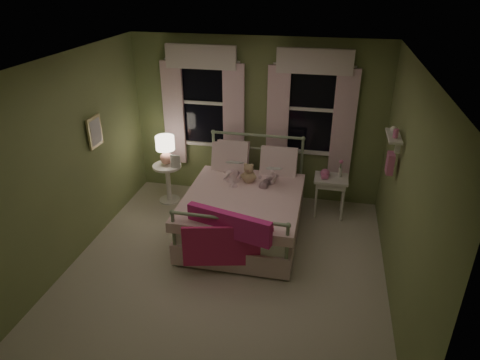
% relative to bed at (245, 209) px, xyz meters
% --- Properties ---
extents(room_shell, '(4.20, 4.20, 4.20)m').
position_rel_bed_xyz_m(room_shell, '(-0.06, -0.90, 0.92)').
color(room_shell, beige).
rests_on(room_shell, ground).
extents(bed, '(1.58, 2.04, 1.18)m').
position_rel_bed_xyz_m(bed, '(0.00, 0.00, 0.00)').
color(bed, white).
rests_on(bed, ground).
extents(pink_throw, '(1.09, 0.40, 0.71)m').
position_rel_bed_xyz_m(pink_throw, '(0.01, -1.02, 0.23)').
color(pink_throw, '#E02B89').
rests_on(pink_throw, bed).
extents(child_left, '(0.33, 0.26, 0.81)m').
position_rel_bed_xyz_m(child_left, '(-0.27, 0.43, 0.60)').
color(child_left, '#F7D1DD').
rests_on(child_left, bed).
extents(child_right, '(0.38, 0.32, 0.69)m').
position_rel_bed_xyz_m(child_right, '(0.29, 0.43, 0.54)').
color(child_right, '#F7D1DD').
rests_on(child_right, bed).
extents(book_left, '(0.21, 0.13, 0.26)m').
position_rel_bed_xyz_m(book_left, '(-0.27, 0.18, 0.59)').
color(book_left, beige).
rests_on(book_left, child_left).
extents(book_right, '(0.20, 0.12, 0.26)m').
position_rel_bed_xyz_m(book_right, '(0.29, 0.18, 0.54)').
color(book_right, beige).
rests_on(book_right, child_right).
extents(teddy_bear, '(0.24, 0.20, 0.32)m').
position_rel_bed_xyz_m(teddy_bear, '(0.01, 0.27, 0.42)').
color(teddy_bear, tan).
rests_on(teddy_bear, bed).
extents(nightstand_left, '(0.46, 0.46, 0.65)m').
position_rel_bed_xyz_m(nightstand_left, '(-1.40, 0.63, 0.04)').
color(nightstand_left, white).
rests_on(nightstand_left, ground).
extents(table_lamp, '(0.30, 0.30, 0.47)m').
position_rel_bed_xyz_m(table_lamp, '(-1.40, 0.63, 0.58)').
color(table_lamp, '#EFA18D').
rests_on(table_lamp, nightstand_left).
extents(book_nightstand, '(0.18, 0.23, 0.02)m').
position_rel_bed_xyz_m(book_nightstand, '(-1.30, 0.55, 0.28)').
color(book_nightstand, beige).
rests_on(book_nightstand, nightstand_left).
extents(nightstand_right, '(0.50, 0.40, 0.64)m').
position_rel_bed_xyz_m(nightstand_right, '(1.19, 0.72, 0.17)').
color(nightstand_right, white).
rests_on(nightstand_right, ground).
extents(pink_toy, '(0.14, 0.19, 0.14)m').
position_rel_bed_xyz_m(pink_toy, '(1.09, 0.72, 0.33)').
color(pink_toy, pink).
rests_on(pink_toy, nightstand_right).
extents(bud_vase, '(0.06, 0.06, 0.28)m').
position_rel_bed_xyz_m(bud_vase, '(1.31, 0.77, 0.41)').
color(bud_vase, white).
rests_on(bud_vase, nightstand_right).
extents(window_left, '(1.34, 0.13, 1.96)m').
position_rel_bed_xyz_m(window_left, '(-0.91, 1.13, 1.25)').
color(window_left, black).
rests_on(window_left, room_shell).
extents(window_right, '(1.34, 0.13, 1.96)m').
position_rel_bed_xyz_m(window_right, '(0.79, 1.13, 1.25)').
color(window_right, black).
rests_on(window_right, room_shell).
extents(wall_shelf, '(0.15, 0.50, 0.60)m').
position_rel_bed_xyz_m(wall_shelf, '(1.84, -0.20, 1.15)').
color(wall_shelf, white).
rests_on(wall_shelf, room_shell).
extents(framed_picture, '(0.03, 0.32, 0.42)m').
position_rel_bed_xyz_m(framed_picture, '(-2.00, -0.30, 1.12)').
color(framed_picture, beige).
rests_on(framed_picture, room_shell).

